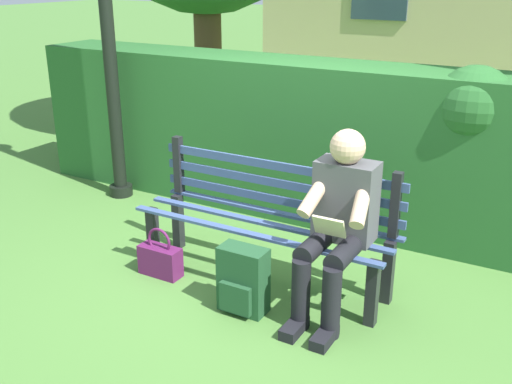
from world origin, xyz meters
name	(u,v)px	position (x,y,z in m)	size (l,w,h in m)	color
ground	(263,280)	(0.00, 0.00, 0.00)	(60.00, 60.00, 0.00)	#477533
park_bench	(268,217)	(0.00, -0.08, 0.46)	(1.87, 0.47, 0.90)	black
person_seated	(338,220)	(-0.58, 0.10, 0.63)	(0.44, 0.73, 1.19)	#4C4C51
hedge_backdrop	(291,134)	(0.45, -1.31, 0.71)	(5.19, 0.71, 1.45)	#265B28
backpack	(243,281)	(-0.08, 0.41, 0.22)	(0.31, 0.24, 0.45)	#1E4728
handbag	(160,259)	(0.69, 0.29, 0.12)	(0.32, 0.13, 0.37)	#59194C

